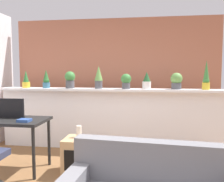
# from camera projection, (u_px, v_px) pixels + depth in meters

# --- Properties ---
(divider_wall) EXTENTS (4.14, 0.16, 1.09)m
(divider_wall) POSITION_uv_depth(u_px,v_px,m) (110.00, 120.00, 4.32)
(divider_wall) COLOR white
(divider_wall) RESTS_ON ground
(plant_shelf) EXTENTS (4.14, 0.33, 0.04)m
(plant_shelf) POSITION_uv_depth(u_px,v_px,m) (110.00, 90.00, 4.23)
(plant_shelf) COLOR white
(plant_shelf) RESTS_ON divider_wall
(brick_wall_behind) EXTENTS (4.14, 0.10, 2.50)m
(brick_wall_behind) POSITION_uv_depth(u_px,v_px,m) (115.00, 80.00, 4.85)
(brick_wall_behind) COLOR #AD664C
(brick_wall_behind) RESTS_ON ground
(potted_plant_0) EXTENTS (0.14, 0.14, 0.33)m
(potted_plant_0) POSITION_uv_depth(u_px,v_px,m) (26.00, 80.00, 4.45)
(potted_plant_0) COLOR gold
(potted_plant_0) RESTS_ON plant_shelf
(potted_plant_1) EXTENTS (0.13, 0.13, 0.34)m
(potted_plant_1) POSITION_uv_depth(u_px,v_px,m) (46.00, 80.00, 4.38)
(potted_plant_1) COLOR #386B84
(potted_plant_1) RESTS_ON plant_shelf
(potted_plant_2) EXTENTS (0.19, 0.19, 0.31)m
(potted_plant_2) POSITION_uv_depth(u_px,v_px,m) (70.00, 79.00, 4.29)
(potted_plant_2) COLOR #4C4C51
(potted_plant_2) RESTS_ON plant_shelf
(potted_plant_3) EXTENTS (0.15, 0.15, 0.41)m
(potted_plant_3) POSITION_uv_depth(u_px,v_px,m) (99.00, 77.00, 4.23)
(potted_plant_3) COLOR #4C4C51
(potted_plant_3) RESTS_ON plant_shelf
(potted_plant_4) EXTENTS (0.18, 0.18, 0.27)m
(potted_plant_4) POSITION_uv_depth(u_px,v_px,m) (126.00, 81.00, 4.15)
(potted_plant_4) COLOR #4C4C51
(potted_plant_4) RESTS_ON plant_shelf
(potted_plant_5) EXTENTS (0.15, 0.15, 0.30)m
(potted_plant_5) POSITION_uv_depth(u_px,v_px,m) (147.00, 81.00, 4.13)
(potted_plant_5) COLOR silver
(potted_plant_5) RESTS_ON plant_shelf
(potted_plant_6) EXTENTS (0.20, 0.20, 0.29)m
(potted_plant_6) POSITION_uv_depth(u_px,v_px,m) (176.00, 81.00, 4.08)
(potted_plant_6) COLOR #4C4C51
(potted_plant_6) RESTS_ON plant_shelf
(potted_plant_7) EXTENTS (0.13, 0.13, 0.50)m
(potted_plant_7) POSITION_uv_depth(u_px,v_px,m) (206.00, 77.00, 3.98)
(potted_plant_7) COLOR gold
(potted_plant_7) RESTS_ON plant_shelf
(desk) EXTENTS (1.10, 0.60, 0.75)m
(desk) POSITION_uv_depth(u_px,v_px,m) (9.00, 125.00, 3.40)
(desk) COLOR black
(desk) RESTS_ON ground
(tv_monitor) EXTENTS (0.44, 0.04, 0.29)m
(tv_monitor) POSITION_uv_depth(u_px,v_px,m) (10.00, 108.00, 3.46)
(tv_monitor) COLOR black
(tv_monitor) RESTS_ON desk
(side_cube_shelf) EXTENTS (0.40, 0.41, 0.50)m
(side_cube_shelf) POSITION_uv_depth(u_px,v_px,m) (79.00, 156.00, 3.31)
(side_cube_shelf) COLOR tan
(side_cube_shelf) RESTS_ON ground
(vase_on_shelf) EXTENTS (0.08, 0.08, 0.17)m
(vase_on_shelf) POSITION_uv_depth(u_px,v_px,m) (79.00, 132.00, 3.34)
(vase_on_shelf) COLOR silver
(vase_on_shelf) RESTS_ON side_cube_shelf
(book_on_desk) EXTENTS (0.16, 0.14, 0.04)m
(book_on_desk) POSITION_uv_depth(u_px,v_px,m) (24.00, 120.00, 3.21)
(book_on_desk) COLOR #2D4C8C
(book_on_desk) RESTS_ON desk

